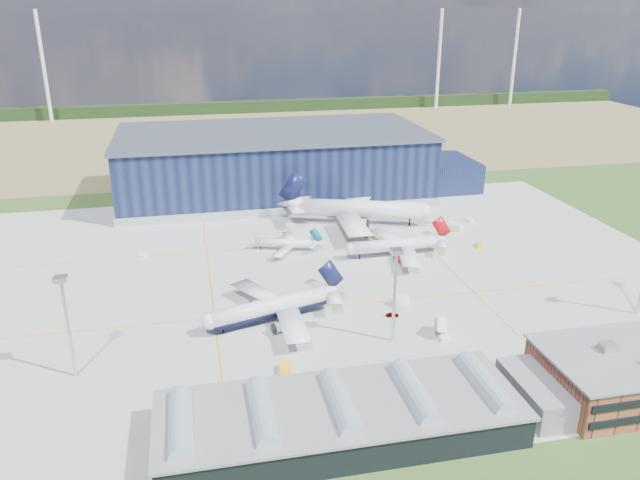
{
  "coord_description": "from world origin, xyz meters",
  "views": [
    {
      "loc": [
        -33.29,
        -151.01,
        73.8
      ],
      "look_at": [
        2.99,
        17.69,
        7.91
      ],
      "focal_mm": 35.0,
      "sensor_mm": 36.0,
      "label": 1
    }
  ],
  "objects_px": {
    "hangar": "(280,166)",
    "gse_van_b": "(455,227)",
    "light_mast_center": "(395,280)",
    "gse_cart_a": "(469,220)",
    "light_mast_west": "(66,311)",
    "gse_tug_a": "(285,368)",
    "gse_tug_b": "(296,384)",
    "car_a": "(392,315)",
    "airliner_navy": "(269,298)",
    "airliner_regional": "(283,239)",
    "gse_cart_b": "(142,255)",
    "airstair": "(440,328)",
    "airliner_red": "(394,239)",
    "gse_van_a": "(399,301)",
    "airliner_widebody": "(361,200)",
    "car_b": "(370,388)",
    "gse_tug_c": "(479,245)"
  },
  "relations": [
    {
      "from": "gse_tug_b",
      "to": "gse_van_b",
      "type": "distance_m",
      "value": 107.48
    },
    {
      "from": "light_mast_west",
      "to": "light_mast_center",
      "type": "height_order",
      "value": "same"
    },
    {
      "from": "hangar",
      "to": "gse_tug_b",
      "type": "bearing_deg",
      "value": -97.41
    },
    {
      "from": "light_mast_west",
      "to": "airliner_regional",
      "type": "xyz_separation_m",
      "value": [
        54.07,
        61.5,
        -11.56
      ]
    },
    {
      "from": "airliner_navy",
      "to": "gse_cart_b",
      "type": "distance_m",
      "value": 59.88
    },
    {
      "from": "car_a",
      "to": "gse_cart_b",
      "type": "bearing_deg",
      "value": 60.2
    },
    {
      "from": "airliner_navy",
      "to": "car_b",
      "type": "xyz_separation_m",
      "value": [
        15.85,
        -33.22,
        -5.79
      ]
    },
    {
      "from": "car_a",
      "to": "gse_van_b",
      "type": "bearing_deg",
      "value": -25.99
    },
    {
      "from": "light_mast_center",
      "to": "airliner_regional",
      "type": "distance_m",
      "value": 64.57
    },
    {
      "from": "gse_cart_a",
      "to": "car_a",
      "type": "distance_m",
      "value": 80.7
    },
    {
      "from": "gse_tug_b",
      "to": "gse_van_a",
      "type": "height_order",
      "value": "gse_van_a"
    },
    {
      "from": "gse_tug_c",
      "to": "gse_cart_b",
      "type": "xyz_separation_m",
      "value": [
        -105.73,
        14.2,
        -0.03
      ]
    },
    {
      "from": "light_mast_center",
      "to": "gse_cart_b",
      "type": "distance_m",
      "value": 89.34
    },
    {
      "from": "light_mast_center",
      "to": "airliner_red",
      "type": "height_order",
      "value": "light_mast_center"
    },
    {
      "from": "airliner_navy",
      "to": "gse_cart_a",
      "type": "height_order",
      "value": "airliner_navy"
    },
    {
      "from": "airliner_widebody",
      "to": "gse_van_a",
      "type": "distance_m",
      "value": 63.54
    },
    {
      "from": "gse_tug_a",
      "to": "gse_cart_a",
      "type": "distance_m",
      "value": 115.04
    },
    {
      "from": "airliner_widebody",
      "to": "car_b",
      "type": "relative_size",
      "value": 15.26
    },
    {
      "from": "hangar",
      "to": "gse_van_b",
      "type": "distance_m",
      "value": 78.24
    },
    {
      "from": "light_mast_center",
      "to": "gse_cart_a",
      "type": "relative_size",
      "value": 7.0
    },
    {
      "from": "light_mast_west",
      "to": "car_a",
      "type": "distance_m",
      "value": 76.09
    },
    {
      "from": "hangar",
      "to": "airliner_navy",
      "type": "relative_size",
      "value": 3.7
    },
    {
      "from": "gse_tug_a",
      "to": "car_a",
      "type": "height_order",
      "value": "gse_tug_a"
    },
    {
      "from": "light_mast_center",
      "to": "gse_tug_a",
      "type": "relative_size",
      "value": 6.08
    },
    {
      "from": "light_mast_center",
      "to": "gse_tug_a",
      "type": "distance_m",
      "value": 31.33
    },
    {
      "from": "airliner_navy",
      "to": "light_mast_center",
      "type": "bearing_deg",
      "value": 134.12
    },
    {
      "from": "car_a",
      "to": "gse_tug_a",
      "type": "bearing_deg",
      "value": 132.33
    },
    {
      "from": "light_mast_west",
      "to": "gse_tug_a",
      "type": "relative_size",
      "value": 6.08
    },
    {
      "from": "light_mast_center",
      "to": "gse_tug_a",
      "type": "xyz_separation_m",
      "value": [
        -26.63,
        -7.62,
        -14.64
      ]
    },
    {
      "from": "light_mast_west",
      "to": "airliner_red",
      "type": "xyz_separation_m",
      "value": [
        86.82,
        49.54,
        -9.68
      ]
    },
    {
      "from": "gse_tug_b",
      "to": "gse_cart_b",
      "type": "height_order",
      "value": "gse_tug_b"
    },
    {
      "from": "gse_tug_a",
      "to": "gse_cart_b",
      "type": "relative_size",
      "value": 1.3
    },
    {
      "from": "gse_tug_a",
      "to": "gse_tug_b",
      "type": "height_order",
      "value": "gse_tug_a"
    },
    {
      "from": "light_mast_west",
      "to": "light_mast_center",
      "type": "xyz_separation_m",
      "value": [
        70.0,
        0.0,
        0.0
      ]
    },
    {
      "from": "light_mast_center",
      "to": "gse_van_b",
      "type": "bearing_deg",
      "value": 56.27
    },
    {
      "from": "airliner_regional",
      "to": "airliner_red",
      "type": "bearing_deg",
      "value": 177.84
    },
    {
      "from": "hangar",
      "to": "car_b",
      "type": "relative_size",
      "value": 40.13
    },
    {
      "from": "hangar",
      "to": "gse_tug_a",
      "type": "height_order",
      "value": "hangar"
    },
    {
      "from": "gse_van_b",
      "to": "light_mast_center",
      "type": "bearing_deg",
      "value": -155.16
    },
    {
      "from": "light_mast_center",
      "to": "airliner_widebody",
      "type": "xyz_separation_m",
      "value": [
        14.7,
        80.22,
        -6.44
      ]
    },
    {
      "from": "gse_cart_a",
      "to": "airstair",
      "type": "xyz_separation_m",
      "value": [
        -41.77,
        -74.66,
        1.03
      ]
    },
    {
      "from": "car_b",
      "to": "gse_cart_b",
      "type": "bearing_deg",
      "value": 52.79
    },
    {
      "from": "hangar",
      "to": "gse_van_a",
      "type": "distance_m",
      "value": 108.8
    },
    {
      "from": "gse_van_a",
      "to": "airstair",
      "type": "height_order",
      "value": "airstair"
    },
    {
      "from": "car_a",
      "to": "airliner_red",
      "type": "bearing_deg",
      "value": -8.54
    },
    {
      "from": "car_a",
      "to": "airliner_navy",
      "type": "bearing_deg",
      "value": 93.1
    },
    {
      "from": "hangar",
      "to": "gse_tug_a",
      "type": "xyz_separation_m",
      "value": [
        -19.44,
        -132.43,
        -10.83
      ]
    },
    {
      "from": "gse_tug_a",
      "to": "gse_cart_a",
      "type": "relative_size",
      "value": 1.15
    },
    {
      "from": "airliner_navy",
      "to": "gse_van_b",
      "type": "height_order",
      "value": "airliner_navy"
    },
    {
      "from": "gse_cart_a",
      "to": "airstair",
      "type": "height_order",
      "value": "airstair"
    }
  ]
}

